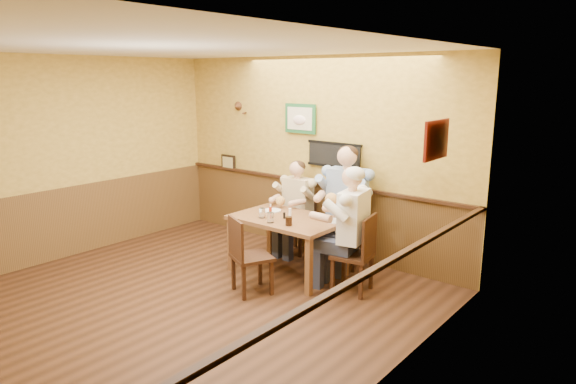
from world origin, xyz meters
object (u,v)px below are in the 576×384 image
(chair_back_left, at_px, (298,224))
(diner_blue_polo, at_px, (347,213))
(pepper_shaker, at_px, (284,215))
(salt_shaker, at_px, (290,212))
(water_glass_left, at_px, (262,213))
(cola_tumbler, at_px, (289,221))
(chair_near_side, at_px, (252,255))
(dining_table, at_px, (287,224))
(chair_right_end, at_px, (353,253))
(diner_white_elder, at_px, (353,237))
(diner_tan_shirt, at_px, (298,212))
(water_glass_mid, at_px, (270,218))
(chair_back_right, at_px, (346,229))
(hot_sauce_bottle, at_px, (270,212))

(chair_back_left, height_order, diner_blue_polo, diner_blue_polo)
(chair_back_left, distance_m, pepper_shaker, 0.96)
(salt_shaker, height_order, pepper_shaker, salt_shaker)
(water_glass_left, height_order, cola_tumbler, water_glass_left)
(chair_near_side, bearing_deg, cola_tumbler, -85.44)
(dining_table, relative_size, cola_tumbler, 12.93)
(chair_right_end, bearing_deg, chair_near_side, -60.47)
(pepper_shaker, bearing_deg, diner_white_elder, 5.81)
(chair_back_left, bearing_deg, chair_near_side, -74.67)
(diner_white_elder, relative_size, water_glass_left, 10.71)
(chair_right_end, relative_size, water_glass_left, 7.49)
(chair_right_end, xyz_separation_m, salt_shaker, (-1.00, 0.05, 0.32))
(diner_tan_shirt, height_order, water_glass_left, diner_tan_shirt)
(chair_back_left, distance_m, cola_tumbler, 1.24)
(chair_near_side, xyz_separation_m, diner_tan_shirt, (-0.47, 1.47, 0.14))
(water_glass_left, xyz_separation_m, salt_shaker, (0.21, 0.31, -0.01))
(salt_shaker, bearing_deg, diner_blue_polo, 53.27)
(chair_back_left, relative_size, water_glass_mid, 6.68)
(diner_blue_polo, bearing_deg, salt_shaker, -136.23)
(diner_tan_shirt, xyz_separation_m, diner_white_elder, (1.37, -0.69, 0.07))
(diner_blue_polo, relative_size, diner_white_elder, 1.08)
(water_glass_mid, bearing_deg, cola_tumbler, 9.92)
(diner_white_elder, xyz_separation_m, cola_tumbler, (-0.72, -0.30, 0.13))
(water_glass_mid, bearing_deg, chair_near_side, -79.43)
(dining_table, relative_size, chair_back_right, 1.36)
(dining_table, height_order, cola_tumbler, cola_tumbler)
(water_glass_left, bearing_deg, dining_table, 41.76)
(salt_shaker, xyz_separation_m, pepper_shaker, (0.03, -0.15, -0.01))
(diner_white_elder, distance_m, pepper_shaker, 0.98)
(chair_right_end, relative_size, pepper_shaker, 11.96)
(diner_white_elder, bearing_deg, pepper_shaker, -95.43)
(chair_back_right, height_order, diner_tan_shirt, diner_tan_shirt)
(water_glass_mid, bearing_deg, diner_blue_polo, 66.37)
(diner_white_elder, relative_size, pepper_shaker, 17.08)
(chair_right_end, relative_size, hot_sauce_bottle, 5.99)
(dining_table, distance_m, cola_tumbler, 0.39)
(water_glass_left, xyz_separation_m, pepper_shaker, (0.24, 0.15, -0.02))
(chair_back_right, distance_m, cola_tumbler, 1.04)
(chair_back_right, xyz_separation_m, diner_white_elder, (0.53, -0.68, 0.16))
(chair_back_right, relative_size, pepper_shaker, 12.97)
(chair_back_left, height_order, diner_tan_shirt, diner_tan_shirt)
(diner_tan_shirt, xyz_separation_m, cola_tumbler, (0.64, -1.00, 0.20))
(diner_tan_shirt, relative_size, salt_shaker, 12.49)
(chair_near_side, relative_size, salt_shaker, 9.54)
(chair_back_left, distance_m, water_glass_mid, 1.18)
(salt_shaker, bearing_deg, cola_tumbler, -52.80)
(salt_shaker, bearing_deg, chair_right_end, -3.12)
(chair_back_right, xyz_separation_m, chair_near_side, (-0.37, -1.46, -0.05))
(diner_blue_polo, height_order, diner_white_elder, diner_blue_polo)
(diner_tan_shirt, xyz_separation_m, water_glass_mid, (0.39, -1.04, 0.21))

